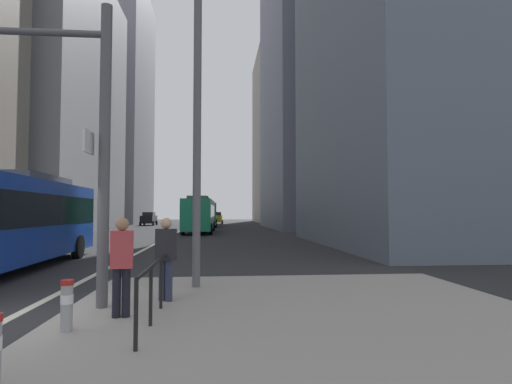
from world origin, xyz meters
The scene contains 19 objects.
ground_plane centered at (0.00, 20.00, 0.00)m, with size 160.00×160.00×0.00m, color #28282B.
median_island centered at (5.50, -1.00, 0.07)m, with size 9.00×10.00×0.15m, color gray.
lane_centre_line centered at (0.00, 30.00, 0.01)m, with size 0.20×80.00×0.01m, color beige.
office_tower_left_mid centered at (-16.00, 39.35, 14.63)m, with size 13.63×24.02×29.26m, color #9E9EA3.
office_tower_left_far centered at (-16.00, 67.31, 21.05)m, with size 13.71×20.08×42.10m, color gray.
office_tower_right_mid centered at (17.00, 41.80, 20.58)m, with size 13.96×21.49×41.16m, color slate.
office_tower_right_far centered at (17.00, 68.33, 16.22)m, with size 11.65×25.38×32.43m, color gray.
city_bus_blue_oncoming centered at (-3.21, 6.60, 1.84)m, with size 2.94×12.21×3.40m.
city_bus_red_receding centered at (2.10, 31.71, 1.84)m, with size 2.86×10.81×3.40m.
city_bus_red_distant centered at (2.35, 48.17, 1.84)m, with size 2.71×11.75×3.40m.
car_oncoming_mid centered at (-6.27, 54.04, 0.99)m, with size 2.09×4.39×1.94m.
car_receding_near centered at (3.62, 59.73, 0.99)m, with size 2.17×4.26×1.94m.
car_receding_far centered at (2.55, 57.22, 0.99)m, with size 2.06×4.31×1.94m.
traffic_signal_gantry centered at (-0.31, 0.32, 4.10)m, with size 5.91×0.65×6.00m.
street_lamp_post centered at (3.35, 2.38, 5.28)m, with size 5.50×0.32×8.00m.
bollard_right centered at (1.54, -1.26, 0.59)m, with size 0.20×0.20×0.79m.
pedestrian_railing centered at (2.80, -0.48, 0.86)m, with size 0.06×3.73×0.98m.
pedestrian_waiting centered at (2.80, 0.82, 1.11)m, with size 0.45×0.38×1.73m.
pedestrian_walking centered at (2.19, -0.48, 1.13)m, with size 0.41×0.29×1.76m.
Camera 1 is at (3.89, -8.06, 2.01)m, focal length 29.14 mm.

